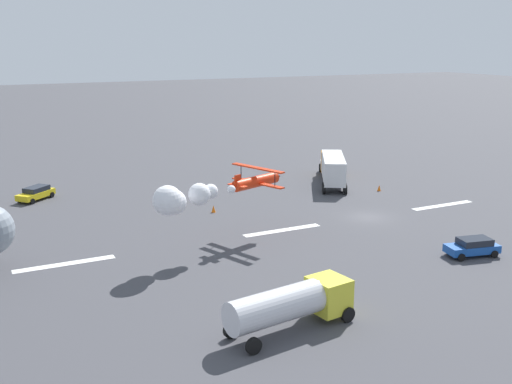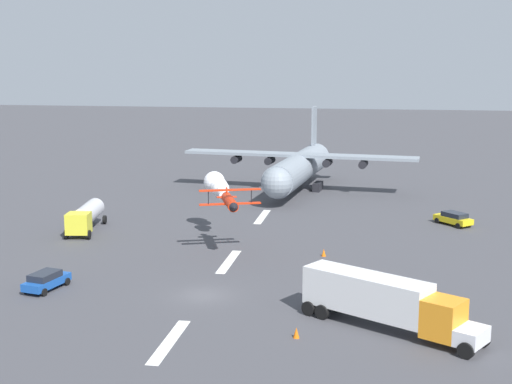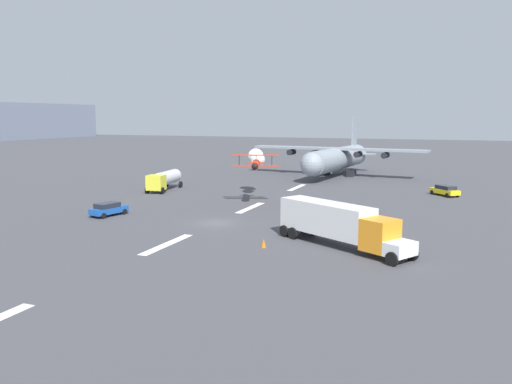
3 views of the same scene
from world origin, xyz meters
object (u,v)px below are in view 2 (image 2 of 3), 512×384
(stunt_biplane_red, at_px, (220,188))
(semi_truck_orange, at_px, (384,300))
(traffic_cone_near, at_px, (296,333))
(traffic_cone_far, at_px, (324,252))
(cargo_transport_plane, at_px, (297,168))
(fuel_tanker_truck, at_px, (86,216))
(followme_car_yellow, at_px, (454,218))
(airport_staff_sedan, at_px, (46,280))

(stunt_biplane_red, xyz_separation_m, semi_truck_orange, (-24.86, -17.30, -3.13))
(traffic_cone_near, bearing_deg, traffic_cone_far, -0.69)
(cargo_transport_plane, bearing_deg, traffic_cone_near, -173.61)
(cargo_transport_plane, bearing_deg, traffic_cone_far, -169.20)
(fuel_tanker_truck, bearing_deg, cargo_transport_plane, -36.54)
(semi_truck_orange, relative_size, followme_car_yellow, 2.84)
(followme_car_yellow, relative_size, traffic_cone_near, 6.13)
(stunt_biplane_red, relative_size, traffic_cone_far, 18.59)
(followme_car_yellow, distance_m, airport_staff_sedan, 46.59)
(fuel_tanker_truck, xyz_separation_m, followme_car_yellow, (9.87, -40.43, -0.92))
(traffic_cone_near, bearing_deg, semi_truck_orange, -64.81)
(followme_car_yellow, bearing_deg, fuel_tanker_truck, 103.72)
(traffic_cone_near, bearing_deg, cargo_transport_plane, 6.39)
(cargo_transport_plane, height_order, semi_truck_orange, cargo_transport_plane)
(cargo_transport_plane, distance_m, followme_car_yellow, 26.83)
(stunt_biplane_red, bearing_deg, fuel_tanker_truck, 91.16)
(semi_truck_orange, height_order, fuel_tanker_truck, semi_truck_orange)
(cargo_transport_plane, bearing_deg, stunt_biplane_red, 169.04)
(airport_staff_sedan, bearing_deg, stunt_biplane_red, -26.63)
(fuel_tanker_truck, xyz_separation_m, airport_staff_sedan, (-20.18, -4.83, -0.92))
(semi_truck_orange, distance_m, fuel_tanker_truck, 40.65)
(semi_truck_orange, relative_size, fuel_tanker_truck, 1.48)
(fuel_tanker_truck, bearing_deg, traffic_cone_near, -135.89)
(cargo_transport_plane, xyz_separation_m, traffic_cone_near, (-54.81, -6.13, -3.11))
(airport_staff_sedan, height_order, traffic_cone_far, airport_staff_sedan)
(semi_truck_orange, bearing_deg, followme_car_yellow, -13.13)
(airport_staff_sedan, xyz_separation_m, traffic_cone_near, (-7.15, -21.67, -0.44))
(stunt_biplane_red, distance_m, traffic_cone_far, 14.13)
(semi_truck_orange, distance_m, traffic_cone_far, 19.45)
(airport_staff_sedan, bearing_deg, traffic_cone_near, -108.27)
(stunt_biplane_red, bearing_deg, traffic_cone_far, -118.48)
(cargo_transport_plane, relative_size, semi_truck_orange, 2.59)
(cargo_transport_plane, height_order, stunt_biplane_red, cargo_transport_plane)
(semi_truck_orange, bearing_deg, airport_staff_sedan, 80.99)
(airport_staff_sedan, height_order, traffic_cone_near, airport_staff_sedan)
(followme_car_yellow, bearing_deg, traffic_cone_near, 159.46)
(fuel_tanker_truck, distance_m, traffic_cone_near, 38.09)
(airport_staff_sedan, relative_size, traffic_cone_near, 6.24)
(followme_car_yellow, bearing_deg, stunt_biplane_red, 110.69)
(traffic_cone_far, bearing_deg, followme_car_yellow, -40.72)
(followme_car_yellow, height_order, airport_staff_sedan, same)
(stunt_biplane_red, bearing_deg, semi_truck_orange, -145.16)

